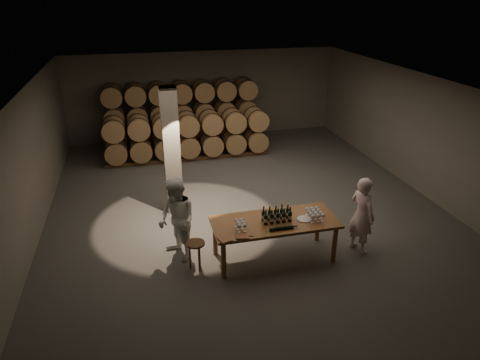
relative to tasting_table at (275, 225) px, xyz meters
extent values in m
plane|color=#575451|center=(0.00, 2.50, -0.80)|extent=(12.00, 12.00, 0.00)
plane|color=#605E59|center=(0.00, 2.50, 2.40)|extent=(12.00, 12.00, 0.00)
plane|color=slate|center=(0.00, 8.50, 0.80)|extent=(10.00, 0.00, 10.00)
plane|color=slate|center=(0.00, -3.50, 0.80)|extent=(10.00, 0.00, 10.00)
plane|color=slate|center=(-5.00, 2.50, 0.80)|extent=(0.00, 12.00, 12.00)
plane|color=slate|center=(5.00, 2.50, 0.80)|extent=(0.00, 12.00, 12.00)
cube|color=slate|center=(-1.80, 2.70, 0.80)|extent=(0.40, 0.40, 3.20)
cylinder|color=brown|center=(-1.18, -0.43, -0.38)|extent=(0.10, 0.10, 0.84)
cylinder|color=brown|center=(1.18, -0.43, -0.38)|extent=(0.10, 0.10, 0.84)
cylinder|color=brown|center=(-1.18, 0.43, -0.38)|extent=(0.10, 0.10, 0.84)
cylinder|color=brown|center=(1.18, 0.43, -0.38)|extent=(0.10, 0.10, 0.84)
cube|color=brown|center=(0.00, 0.00, 0.07)|extent=(2.60, 1.10, 0.06)
cube|color=#51371B|center=(-0.96, 7.40, -0.74)|extent=(5.48, 0.10, 0.12)
cube|color=#51371B|center=(-0.96, 8.00, -0.74)|extent=(5.48, 0.10, 0.12)
cylinder|color=#A27A49|center=(-3.30, 7.70, -0.33)|extent=(0.70, 0.95, 0.70)
cylinder|color=black|center=(-3.30, 7.44, -0.33)|extent=(0.73, 0.04, 0.73)
cylinder|color=black|center=(-3.30, 7.96, -0.33)|extent=(0.73, 0.04, 0.73)
cylinder|color=#A27A49|center=(-2.52, 7.70, -0.33)|extent=(0.70, 0.95, 0.70)
cylinder|color=black|center=(-2.52, 7.44, -0.33)|extent=(0.73, 0.04, 0.73)
cylinder|color=black|center=(-2.52, 7.96, -0.33)|extent=(0.73, 0.04, 0.73)
cylinder|color=#A27A49|center=(-1.74, 7.70, -0.33)|extent=(0.70, 0.95, 0.70)
cylinder|color=black|center=(-1.74, 7.44, -0.33)|extent=(0.73, 0.04, 0.73)
cylinder|color=black|center=(-1.74, 7.96, -0.33)|extent=(0.73, 0.04, 0.73)
cylinder|color=#A27A49|center=(-0.96, 7.70, -0.33)|extent=(0.70, 0.95, 0.70)
cylinder|color=black|center=(-0.96, 7.44, -0.33)|extent=(0.73, 0.04, 0.73)
cylinder|color=black|center=(-0.96, 7.96, -0.33)|extent=(0.73, 0.04, 0.73)
cylinder|color=#A27A49|center=(-0.18, 7.70, -0.33)|extent=(0.70, 0.95, 0.70)
cylinder|color=black|center=(-0.18, 7.44, -0.33)|extent=(0.73, 0.04, 0.73)
cylinder|color=black|center=(-0.18, 7.96, -0.33)|extent=(0.73, 0.04, 0.73)
cylinder|color=#A27A49|center=(0.60, 7.70, -0.33)|extent=(0.70, 0.95, 0.70)
cylinder|color=black|center=(0.60, 7.44, -0.33)|extent=(0.73, 0.04, 0.73)
cylinder|color=black|center=(0.60, 7.96, -0.33)|extent=(0.73, 0.04, 0.73)
cylinder|color=#A27A49|center=(1.38, 7.70, -0.33)|extent=(0.70, 0.95, 0.70)
cylinder|color=black|center=(1.38, 7.44, -0.33)|extent=(0.73, 0.04, 0.73)
cylinder|color=black|center=(1.38, 7.96, -0.33)|extent=(0.73, 0.04, 0.73)
cylinder|color=#A27A49|center=(-3.30, 7.70, 0.41)|extent=(0.70, 0.95, 0.70)
cylinder|color=black|center=(-3.30, 7.44, 0.41)|extent=(0.73, 0.04, 0.73)
cylinder|color=black|center=(-3.30, 7.96, 0.41)|extent=(0.73, 0.04, 0.73)
cylinder|color=#A27A49|center=(-2.52, 7.70, 0.41)|extent=(0.70, 0.95, 0.70)
cylinder|color=black|center=(-2.52, 7.44, 0.41)|extent=(0.73, 0.04, 0.73)
cylinder|color=black|center=(-2.52, 7.96, 0.41)|extent=(0.73, 0.04, 0.73)
cylinder|color=#A27A49|center=(-1.74, 7.70, 0.41)|extent=(0.70, 0.95, 0.70)
cylinder|color=black|center=(-1.74, 7.44, 0.41)|extent=(0.73, 0.04, 0.73)
cylinder|color=black|center=(-1.74, 7.96, 0.41)|extent=(0.73, 0.04, 0.73)
cylinder|color=#A27A49|center=(-0.96, 7.70, 0.41)|extent=(0.70, 0.95, 0.70)
cylinder|color=black|center=(-0.96, 7.44, 0.41)|extent=(0.73, 0.04, 0.73)
cylinder|color=black|center=(-0.96, 7.96, 0.41)|extent=(0.73, 0.04, 0.73)
cylinder|color=#A27A49|center=(-0.18, 7.70, 0.41)|extent=(0.70, 0.95, 0.70)
cylinder|color=black|center=(-0.18, 7.44, 0.41)|extent=(0.73, 0.04, 0.73)
cylinder|color=black|center=(-0.18, 7.96, 0.41)|extent=(0.73, 0.04, 0.73)
cylinder|color=#A27A49|center=(0.60, 7.70, 0.41)|extent=(0.70, 0.95, 0.70)
cylinder|color=black|center=(0.60, 7.44, 0.41)|extent=(0.73, 0.04, 0.73)
cylinder|color=black|center=(0.60, 7.96, 0.41)|extent=(0.73, 0.04, 0.73)
cylinder|color=#A27A49|center=(1.38, 7.70, 0.41)|extent=(0.70, 0.95, 0.70)
cylinder|color=black|center=(1.38, 7.44, 0.41)|extent=(0.73, 0.04, 0.73)
cylinder|color=black|center=(1.38, 7.96, 0.41)|extent=(0.73, 0.04, 0.73)
cylinder|color=#A27A49|center=(-3.30, 7.70, 1.15)|extent=(0.70, 0.95, 0.70)
cylinder|color=black|center=(-3.30, 7.44, 1.15)|extent=(0.73, 0.04, 0.73)
cylinder|color=black|center=(-3.30, 7.96, 1.15)|extent=(0.73, 0.04, 0.73)
cylinder|color=#A27A49|center=(-2.52, 7.70, 1.15)|extent=(0.70, 0.95, 0.70)
cylinder|color=black|center=(-2.52, 7.44, 1.15)|extent=(0.73, 0.04, 0.73)
cylinder|color=black|center=(-2.52, 7.96, 1.15)|extent=(0.73, 0.04, 0.73)
cylinder|color=#A27A49|center=(-1.74, 7.70, 1.15)|extent=(0.70, 0.95, 0.70)
cylinder|color=black|center=(-1.74, 7.44, 1.15)|extent=(0.73, 0.04, 0.73)
cylinder|color=black|center=(-1.74, 7.96, 1.15)|extent=(0.73, 0.04, 0.73)
cylinder|color=#A27A49|center=(-0.96, 7.70, 1.15)|extent=(0.70, 0.95, 0.70)
cylinder|color=black|center=(-0.96, 7.44, 1.15)|extent=(0.73, 0.04, 0.73)
cylinder|color=black|center=(-0.96, 7.96, 1.15)|extent=(0.73, 0.04, 0.73)
cylinder|color=#A27A49|center=(-0.18, 7.70, 1.15)|extent=(0.70, 0.95, 0.70)
cylinder|color=black|center=(-0.18, 7.44, 1.15)|extent=(0.73, 0.04, 0.73)
cylinder|color=black|center=(-0.18, 7.96, 1.15)|extent=(0.73, 0.04, 0.73)
cylinder|color=#A27A49|center=(0.60, 7.70, 1.15)|extent=(0.70, 0.95, 0.70)
cylinder|color=black|center=(0.60, 7.44, 1.15)|extent=(0.73, 0.04, 0.73)
cylinder|color=black|center=(0.60, 7.96, 1.15)|extent=(0.73, 0.04, 0.73)
cylinder|color=#A27A49|center=(1.38, 7.70, 1.15)|extent=(0.70, 0.95, 0.70)
cylinder|color=black|center=(1.38, 7.44, 1.15)|extent=(0.73, 0.04, 0.73)
cylinder|color=black|center=(1.38, 7.96, 1.15)|extent=(0.73, 0.04, 0.73)
cube|color=#51371B|center=(-0.96, 6.00, -0.74)|extent=(5.48, 0.10, 0.12)
cube|color=#51371B|center=(-0.96, 6.60, -0.74)|extent=(5.48, 0.10, 0.12)
cylinder|color=#A27A49|center=(-3.30, 6.30, -0.33)|extent=(0.70, 0.95, 0.70)
cylinder|color=black|center=(-3.30, 6.04, -0.33)|extent=(0.73, 0.04, 0.73)
cylinder|color=black|center=(-3.30, 6.56, -0.33)|extent=(0.73, 0.04, 0.73)
cylinder|color=#A27A49|center=(-2.52, 6.30, -0.33)|extent=(0.70, 0.95, 0.70)
cylinder|color=black|center=(-2.52, 6.04, -0.33)|extent=(0.73, 0.04, 0.73)
cylinder|color=black|center=(-2.52, 6.56, -0.33)|extent=(0.73, 0.04, 0.73)
cylinder|color=#A27A49|center=(-1.74, 6.30, -0.33)|extent=(0.70, 0.95, 0.70)
cylinder|color=black|center=(-1.74, 6.04, -0.33)|extent=(0.73, 0.04, 0.73)
cylinder|color=black|center=(-1.74, 6.56, -0.33)|extent=(0.73, 0.04, 0.73)
cylinder|color=#A27A49|center=(-0.96, 6.30, -0.33)|extent=(0.70, 0.95, 0.70)
cylinder|color=black|center=(-0.96, 6.04, -0.33)|extent=(0.73, 0.04, 0.73)
cylinder|color=black|center=(-0.96, 6.56, -0.33)|extent=(0.73, 0.04, 0.73)
cylinder|color=#A27A49|center=(-0.18, 6.30, -0.33)|extent=(0.70, 0.95, 0.70)
cylinder|color=black|center=(-0.18, 6.04, -0.33)|extent=(0.73, 0.04, 0.73)
cylinder|color=black|center=(-0.18, 6.56, -0.33)|extent=(0.73, 0.04, 0.73)
cylinder|color=#A27A49|center=(0.60, 6.30, -0.33)|extent=(0.70, 0.95, 0.70)
cylinder|color=black|center=(0.60, 6.04, -0.33)|extent=(0.73, 0.04, 0.73)
cylinder|color=black|center=(0.60, 6.56, -0.33)|extent=(0.73, 0.04, 0.73)
cylinder|color=#A27A49|center=(1.38, 6.30, -0.33)|extent=(0.70, 0.95, 0.70)
cylinder|color=black|center=(1.38, 6.04, -0.33)|extent=(0.73, 0.04, 0.73)
cylinder|color=black|center=(1.38, 6.56, -0.33)|extent=(0.73, 0.04, 0.73)
cylinder|color=#A27A49|center=(-3.30, 6.30, 0.41)|extent=(0.70, 0.95, 0.70)
cylinder|color=black|center=(-3.30, 6.04, 0.41)|extent=(0.73, 0.04, 0.73)
cylinder|color=black|center=(-3.30, 6.56, 0.41)|extent=(0.73, 0.04, 0.73)
cylinder|color=#A27A49|center=(-2.52, 6.30, 0.41)|extent=(0.70, 0.95, 0.70)
cylinder|color=black|center=(-2.52, 6.04, 0.41)|extent=(0.73, 0.04, 0.73)
cylinder|color=black|center=(-2.52, 6.56, 0.41)|extent=(0.73, 0.04, 0.73)
cylinder|color=#A27A49|center=(-1.74, 6.30, 0.41)|extent=(0.70, 0.95, 0.70)
cylinder|color=black|center=(-1.74, 6.04, 0.41)|extent=(0.73, 0.04, 0.73)
cylinder|color=black|center=(-1.74, 6.56, 0.41)|extent=(0.73, 0.04, 0.73)
cylinder|color=#A27A49|center=(-0.96, 6.30, 0.41)|extent=(0.70, 0.95, 0.70)
cylinder|color=black|center=(-0.96, 6.04, 0.41)|extent=(0.73, 0.04, 0.73)
cylinder|color=black|center=(-0.96, 6.56, 0.41)|extent=(0.73, 0.04, 0.73)
cylinder|color=#A27A49|center=(-0.18, 6.30, 0.41)|extent=(0.70, 0.95, 0.70)
cylinder|color=black|center=(-0.18, 6.04, 0.41)|extent=(0.73, 0.04, 0.73)
cylinder|color=black|center=(-0.18, 6.56, 0.41)|extent=(0.73, 0.04, 0.73)
cylinder|color=#A27A49|center=(0.60, 6.30, 0.41)|extent=(0.70, 0.95, 0.70)
cylinder|color=black|center=(0.60, 6.04, 0.41)|extent=(0.73, 0.04, 0.73)
cylinder|color=black|center=(0.60, 6.56, 0.41)|extent=(0.73, 0.04, 0.73)
cylinder|color=#A27A49|center=(1.38, 6.30, 0.41)|extent=(0.70, 0.95, 0.70)
cylinder|color=black|center=(1.38, 6.04, 0.41)|extent=(0.73, 0.04, 0.73)
cylinder|color=black|center=(1.38, 6.56, 0.41)|extent=(0.73, 0.04, 0.73)
cylinder|color=black|center=(-0.23, -0.10, 0.22)|extent=(0.08, 0.08, 0.22)
cylinder|color=silver|center=(-0.23, -0.10, 0.21)|extent=(0.08, 0.08, 0.07)
cylinder|color=black|center=(-0.23, -0.10, 0.37)|extent=(0.03, 0.03, 0.09)
cylinder|color=gold|center=(-0.23, -0.10, 0.43)|extent=(0.03, 0.03, 0.03)
cylinder|color=black|center=(-0.23, 0.05, 0.22)|extent=(0.08, 0.08, 0.22)
cylinder|color=silver|center=(-0.23, 0.05, 0.21)|extent=(0.08, 0.08, 0.07)
cylinder|color=black|center=(-0.23, 0.05, 0.37)|extent=(0.03, 0.03, 0.09)
cylinder|color=maroon|center=(-0.23, 0.05, 0.43)|extent=(0.03, 0.03, 0.03)
cylinder|color=black|center=(-0.10, -0.10, 0.22)|extent=(0.08, 0.08, 0.22)
cylinder|color=silver|center=(-0.10, -0.10, 0.21)|extent=(0.08, 0.08, 0.07)
cylinder|color=black|center=(-0.10, -0.10, 0.37)|extent=(0.03, 0.03, 0.09)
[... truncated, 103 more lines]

